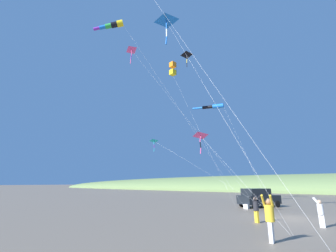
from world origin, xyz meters
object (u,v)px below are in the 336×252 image
Objects in this scene: cooler_box at (247,206)px; kite_delta_long_streamer_left at (132,51)px; parked_car at (258,197)px; kite_delta_checkered_midright at (201,136)px; kite_box_red_high_left at (173,69)px; kite_delta_magenta_far_left at (187,56)px; kite_windsock_orange_high_right at (212,107)px; kite_delta_rainbow_low_near at (155,141)px; person_adult_flyer at (270,216)px; kite_windsock_green_low_center at (113,25)px; person_child_green_jacket at (320,211)px; kite_delta_long_streamer_right at (167,21)px; person_bystander_far at (256,207)px.

cooler_box is 0.04× the size of kite_delta_long_streamer_left.
kite_delta_long_streamer_left is (10.52, -8.36, 14.82)m from parked_car.
kite_delta_long_streamer_left is (0.82, -7.26, 9.77)m from kite_delta_checkered_midright.
kite_box_red_high_left is at bearing -170.99° from kite_delta_long_streamer_left.
kite_delta_checkered_midright is at bearing -6.43° from parked_car.
kite_delta_magenta_far_left reaches higher than kite_windsock_orange_high_right.
person_adult_flyer is at bearing 55.66° from kite_delta_rainbow_low_near.
kite_windsock_green_low_center is (11.77, -10.29, 18.05)m from parked_car.
kite_delta_rainbow_low_near is at bearing -93.14° from kite_delta_magenta_far_left.
kite_windsock_orange_high_right is 17.67m from kite_windsock_green_low_center.
kite_delta_magenta_far_left is at bearing 147.85° from kite_windsock_green_low_center.
kite_delta_checkered_midright is 13.20m from kite_delta_magenta_far_left.
kite_delta_magenta_far_left is at bearing -113.04° from person_child_green_jacket.
kite_delta_magenta_far_left reaches higher than cooler_box.
kite_delta_magenta_far_left is (-7.69, -2.78, 1.34)m from kite_delta_long_streamer_right.
kite_delta_long_streamer_right reaches higher than parked_car.
kite_delta_magenta_far_left is at bearing -123.85° from person_bystander_far.
cooler_box is at bearing 112.22° from kite_delta_magenta_far_left.
kite_delta_long_streamer_right is 1.22× the size of kite_delta_rainbow_low_near.
kite_box_red_high_left is at bearing -133.93° from kite_delta_checkered_midright.
kite_delta_long_streamer_left is (-1.43, -5.57, -0.05)m from kite_delta_long_streamer_right.
person_child_green_jacket is (-5.29, 1.40, -0.17)m from person_adult_flyer.
kite_delta_long_streamer_right reaches higher than kite_delta_long_streamer_left.
kite_delta_rainbow_low_near is at bearing -176.83° from kite_windsock_green_low_center.
person_adult_flyer is (12.33, 5.23, 0.85)m from cooler_box.
parked_car reaches higher than cooler_box.
kite_delta_magenta_far_left reaches higher than person_adult_flyer.
kite_delta_checkered_midright reaches higher than person_child_green_jacket.
kite_delta_long_streamer_left is at bearing 19.85° from kite_delta_rainbow_low_near.
kite_box_red_high_left is (-8.53, -12.55, 17.17)m from person_bystander_far.
kite_delta_long_streamer_left is at bearing -104.40° from kite_delta_long_streamer_right.
person_adult_flyer is at bearing 22.99° from cooler_box.
kite_delta_long_streamer_right reaches higher than kite_windsock_orange_high_right.
parked_car is 2.77× the size of person_bystander_far.
person_bystander_far is at bearing 55.79° from kite_box_red_high_left.
kite_delta_rainbow_low_near is 13.97m from kite_windsock_green_low_center.
kite_box_red_high_left is 10.53m from kite_windsock_green_low_center.
person_adult_flyer is 1.15× the size of person_bystander_far.
kite_delta_checkered_midright is 12.20m from kite_delta_long_streamer_left.
person_adult_flyer reaches higher than parked_car.
cooler_box is at bearing -13.14° from parked_car.
person_bystander_far is at bearing -80.04° from person_child_green_jacket.
kite_delta_magenta_far_left is at bearing 55.09° from kite_box_red_high_left.
person_adult_flyer is 16.76m from kite_delta_long_streamer_right.
person_child_green_jacket is 0.24× the size of kite_delta_checkered_midright.
kite_delta_long_streamer_right is (11.95, -2.79, 14.87)m from parked_car.
kite_windsock_green_low_center reaches higher than person_child_green_jacket.
kite_delta_long_streamer_left is at bearing -84.92° from person_child_green_jacket.
kite_delta_magenta_far_left is (-5.44, -4.47, 11.17)m from kite_delta_checkered_midright.
kite_box_red_high_left is (-10.66, -7.03, 2.26)m from kite_delta_long_streamer_right.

